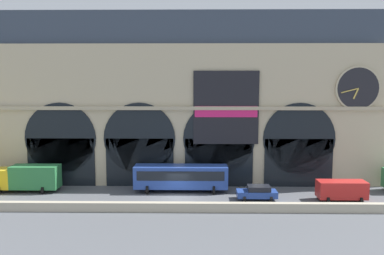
{
  "coord_description": "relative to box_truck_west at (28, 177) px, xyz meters",
  "views": [
    {
      "loc": [
        2.27,
        -42.24,
        12.95
      ],
      "look_at": [
        1.57,
        5.0,
        7.37
      ],
      "focal_mm": 36.31,
      "sensor_mm": 36.0,
      "label": 1
    }
  ],
  "objects": [
    {
      "name": "car_mideast",
      "position": [
        26.69,
        -2.84,
        -0.9
      ],
      "size": [
        4.4,
        2.22,
        1.55
      ],
      "color": "#28479E",
      "rests_on": "ground"
    },
    {
      "name": "ground_plane",
      "position": [
        17.83,
        -2.39,
        -1.7
      ],
      "size": [
        200.0,
        200.0,
        0.0
      ],
      "primitive_type": "plane",
      "color": "#54565B"
    },
    {
      "name": "box_truck_west",
      "position": [
        0.0,
        0.0,
        0.0
      ],
      "size": [
        7.5,
        2.91,
        3.12
      ],
      "color": "gold",
      "rests_on": "ground"
    },
    {
      "name": "quay_parapet_wall",
      "position": [
        17.83,
        -7.04,
        -1.23
      ],
      "size": [
        90.0,
        0.7,
        0.95
      ],
      "primitive_type": "cube",
      "color": "#B2A891",
      "rests_on": "ground"
    },
    {
      "name": "van_east",
      "position": [
        35.83,
        -3.15,
        -0.45
      ],
      "size": [
        5.2,
        2.48,
        2.2
      ],
      "color": "red",
      "rests_on": "ground"
    },
    {
      "name": "station_building",
      "position": [
        17.88,
        4.67,
        8.71
      ],
      "size": [
        50.99,
        4.55,
        21.57
      ],
      "color": "#BCAD8C",
      "rests_on": "ground"
    },
    {
      "name": "bus_center",
      "position": [
        18.12,
        0.24,
        0.08
      ],
      "size": [
        11.0,
        3.25,
        3.1
      ],
      "color": "#28479E",
      "rests_on": "ground"
    }
  ]
}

